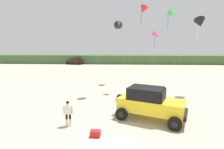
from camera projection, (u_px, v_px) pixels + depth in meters
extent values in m
plane|color=#C1B293|center=(112.00, 148.00, 8.65)|extent=(220.00, 220.00, 0.00)
cube|color=#426038|center=(133.00, 59.00, 54.84)|extent=(90.00, 9.94, 2.57)
cube|color=yellow|center=(150.00, 105.00, 12.01)|extent=(4.77, 3.41, 0.90)
cube|color=yellow|center=(176.00, 104.00, 11.23)|extent=(1.67, 1.99, 0.12)
cube|color=black|center=(146.00, 93.00, 12.03)|extent=(2.80, 2.52, 0.80)
cube|color=black|center=(164.00, 95.00, 11.51)|extent=(0.74, 1.58, 0.72)
cube|color=black|center=(186.00, 115.00, 11.06)|extent=(0.89, 1.74, 0.28)
cylinder|color=black|center=(120.00, 99.00, 13.01)|extent=(0.58, 0.83, 0.77)
cylinder|color=black|center=(178.00, 113.00, 12.25)|extent=(0.89, 0.60, 0.84)
cylinder|color=black|center=(178.00, 113.00, 12.25)|extent=(0.47, 0.44, 0.38)
cylinder|color=black|center=(175.00, 124.00, 10.43)|extent=(0.89, 0.60, 0.84)
cylinder|color=black|center=(175.00, 124.00, 10.43)|extent=(0.47, 0.44, 0.38)
cylinder|color=black|center=(132.00, 105.00, 13.78)|extent=(0.89, 0.60, 0.84)
cylinder|color=black|center=(132.00, 105.00, 13.78)|extent=(0.47, 0.44, 0.38)
cylinder|color=black|center=(121.00, 114.00, 11.96)|extent=(0.89, 0.60, 0.84)
cylinder|color=black|center=(121.00, 114.00, 11.96)|extent=(0.47, 0.44, 0.38)
cylinder|color=#DBB28E|center=(67.00, 122.00, 11.09)|extent=(0.14, 0.14, 0.49)
cylinder|color=black|center=(67.00, 116.00, 11.03)|extent=(0.15, 0.15, 0.36)
cube|color=silver|center=(67.00, 125.00, 11.16)|extent=(0.13, 0.27, 0.10)
cylinder|color=#DBB28E|center=(70.00, 122.00, 11.09)|extent=(0.14, 0.14, 0.49)
cylinder|color=black|center=(70.00, 116.00, 11.03)|extent=(0.15, 0.15, 0.36)
cube|color=silver|center=(70.00, 125.00, 11.16)|extent=(0.13, 0.27, 0.10)
cube|color=silver|center=(68.00, 110.00, 10.96)|extent=(0.42, 0.29, 0.54)
cylinder|color=#DBB28E|center=(64.00, 110.00, 10.96)|extent=(0.09, 0.09, 0.56)
cylinder|color=silver|center=(64.00, 107.00, 10.93)|extent=(0.11, 0.11, 0.16)
cylinder|color=#DBB28E|center=(72.00, 110.00, 10.97)|extent=(0.09, 0.09, 0.56)
cylinder|color=silver|center=(72.00, 107.00, 10.94)|extent=(0.11, 0.11, 0.16)
cylinder|color=#DBB28E|center=(68.00, 105.00, 10.91)|extent=(0.10, 0.10, 0.08)
sphere|color=#DBB28E|center=(68.00, 103.00, 10.89)|extent=(0.21, 0.21, 0.21)
sphere|color=black|center=(68.00, 102.00, 10.87)|extent=(0.21, 0.21, 0.21)
cube|color=#B21E23|center=(95.00, 134.00, 9.74)|extent=(0.59, 0.41, 0.38)
cube|color=black|center=(75.00, 62.00, 50.49)|extent=(4.88, 2.75, 0.76)
cube|color=black|center=(77.00, 59.00, 50.22)|extent=(1.92, 2.07, 0.84)
cylinder|color=black|center=(82.00, 63.00, 51.09)|extent=(0.80, 0.40, 0.76)
cylinder|color=black|center=(79.00, 64.00, 49.09)|extent=(0.80, 0.40, 0.76)
cylinder|color=black|center=(71.00, 63.00, 52.01)|extent=(0.80, 0.40, 0.76)
cylinder|color=black|center=(68.00, 63.00, 50.00)|extent=(0.80, 0.40, 0.76)
cone|color=green|center=(170.00, 14.00, 19.26)|extent=(1.23, 1.50, 1.45)
cylinder|color=blue|center=(168.00, 23.00, 19.42)|extent=(0.05, 0.16, 1.50)
cylinder|color=silver|center=(174.00, 53.00, 18.93)|extent=(0.76, 2.00, 8.63)
cone|color=#E04C93|center=(156.00, 35.00, 23.50)|extent=(1.55, 1.35, 1.29)
cylinder|color=purple|center=(155.00, 42.00, 23.65)|extent=(0.05, 0.29, 1.29)
cylinder|color=silver|center=(155.00, 61.00, 21.17)|extent=(1.10, 5.83, 6.57)
cylinder|color=silver|center=(136.00, 21.00, 18.39)|extent=(2.54, 4.96, 15.35)
cone|color=red|center=(143.00, 10.00, 17.26)|extent=(1.21, 1.11, 1.02)
cylinder|color=red|center=(141.00, 18.00, 17.39)|extent=(0.05, 0.25, 1.16)
cylinder|color=silver|center=(152.00, 54.00, 15.58)|extent=(1.20, 4.74, 8.67)
cone|color=black|center=(118.00, 26.00, 23.18)|extent=(1.44, 1.56, 1.56)
cylinder|color=white|center=(117.00, 33.00, 23.34)|extent=(0.05, 0.27, 1.22)
cylinder|color=silver|center=(123.00, 56.00, 21.31)|extent=(1.41, 4.98, 7.83)
cylinder|color=silver|center=(102.00, 39.00, 17.24)|extent=(2.18, 3.27, 11.52)
cone|color=black|center=(200.00, 23.00, 17.63)|extent=(1.44, 1.68, 1.54)
cylinder|color=white|center=(198.00, 34.00, 17.81)|extent=(0.05, 0.28, 1.59)
cylinder|color=silver|center=(194.00, 60.00, 16.96)|extent=(1.67, 2.67, 7.40)
cylinder|color=silver|center=(176.00, 30.00, 15.12)|extent=(1.11, 4.31, 12.83)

